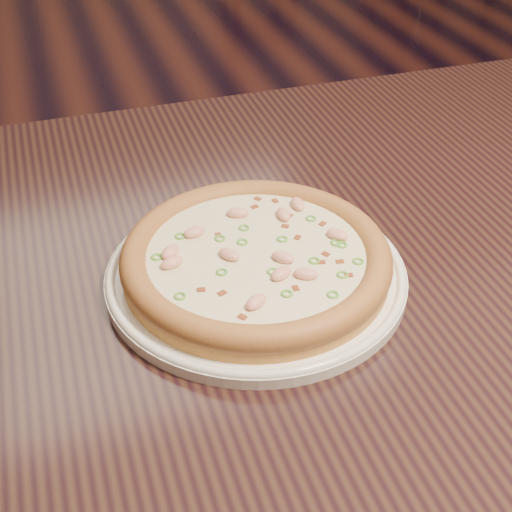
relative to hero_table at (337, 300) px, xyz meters
name	(u,v)px	position (x,y,z in m)	size (l,w,h in m)	color
ground	(379,482)	(0.20, 0.15, -0.65)	(9.00, 9.00, 0.00)	black
hero_table	(337,300)	(0.00, 0.00, 0.00)	(1.20, 0.80, 0.75)	black
plate	(256,273)	(-0.12, -0.05, 0.11)	(0.31, 0.31, 0.02)	white
pizza	(256,258)	(-0.12, -0.05, 0.13)	(0.28, 0.28, 0.03)	tan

